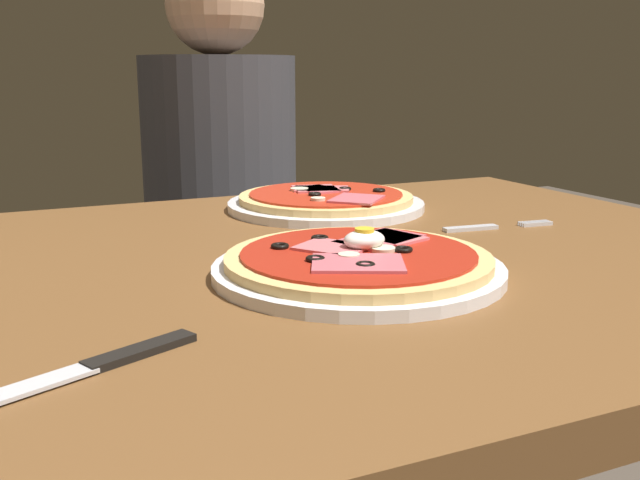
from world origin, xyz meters
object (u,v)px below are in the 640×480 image
(dining_table, at_px, (277,359))
(diner_person, at_px, (223,254))
(pizza_across_left, at_px, (326,201))
(pizza_foreground, at_px, (358,264))
(fork, at_px, (490,227))
(knife, at_px, (94,366))

(dining_table, bearing_deg, diner_person, 76.91)
(pizza_across_left, relative_size, diner_person, 0.25)
(diner_person, bearing_deg, pizza_across_left, 90.07)
(dining_table, height_order, pizza_across_left, pizza_across_left)
(pizza_foreground, relative_size, pizza_across_left, 1.01)
(fork, bearing_deg, dining_table, -173.13)
(fork, height_order, diner_person, diner_person)
(dining_table, distance_m, diner_person, 0.80)
(pizza_across_left, xyz_separation_m, fork, (0.14, -0.21, -0.01))
(pizza_across_left, height_order, knife, pizza_across_left)
(pizza_across_left, bearing_deg, dining_table, -125.54)
(pizza_across_left, height_order, diner_person, diner_person)
(pizza_foreground, relative_size, fork, 1.87)
(fork, bearing_deg, diner_person, 100.56)
(pizza_across_left, distance_m, fork, 0.25)
(dining_table, bearing_deg, fork, 6.87)
(pizza_foreground, bearing_deg, diner_person, 81.73)
(pizza_across_left, relative_size, knife, 1.56)
(pizza_foreground, bearing_deg, knife, -154.11)
(fork, height_order, knife, knife)
(diner_person, bearing_deg, fork, 100.56)
(fork, relative_size, diner_person, 0.13)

